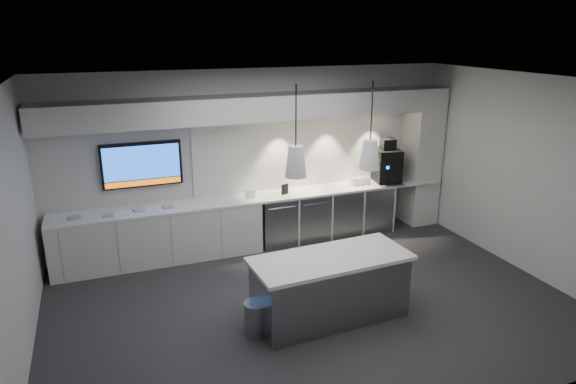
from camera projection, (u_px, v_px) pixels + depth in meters
name	position (u px, v px, depth m)	size (l,w,h in m)	color
floor	(312.00, 304.00, 7.05)	(7.00, 7.00, 0.00)	#2D2D30
ceiling	(316.00, 82.00, 6.14)	(7.00, 7.00, 0.00)	black
wall_back	(256.00, 157.00, 8.82)	(7.00, 7.00, 0.00)	silver
wall_front	(432.00, 288.00, 4.37)	(7.00, 7.00, 0.00)	silver
wall_left	(10.00, 238.00, 5.40)	(7.00, 7.00, 0.00)	silver
wall_right	(525.00, 174.00, 7.78)	(7.00, 7.00, 0.00)	silver
back_counter	(262.00, 197.00, 8.72)	(6.80, 0.65, 0.04)	white
left_base_cabinets	(159.00, 236.00, 8.26)	(3.30, 0.63, 0.86)	silver
fridge_unit_a	(276.00, 220.00, 8.94)	(0.60, 0.61, 0.85)	gray
fridge_unit_b	(309.00, 216.00, 9.16)	(0.60, 0.61, 0.85)	gray
fridge_unit_c	(341.00, 211.00, 9.37)	(0.60, 0.61, 0.85)	gray
fridge_unit_d	(371.00, 207.00, 9.58)	(0.60, 0.61, 0.85)	gray
backsplash	(320.00, 149.00, 9.19)	(4.60, 0.03, 1.30)	silver
soffit	(260.00, 107.00, 8.28)	(6.90, 0.60, 0.40)	silver
column	(422.00, 157.00, 9.70)	(0.55, 0.55, 2.60)	silver
wall_tv	(142.00, 165.00, 8.11)	(1.25, 0.07, 0.72)	black
island	(330.00, 287.00, 6.60)	(2.08, 0.98, 0.86)	gray
bin	(256.00, 318.00, 6.31)	(0.30, 0.30, 0.43)	gray
coffee_machine	(387.00, 164.00, 9.47)	(0.52, 0.67, 0.80)	black
sign_black	(285.00, 189.00, 8.77)	(0.14, 0.02, 0.18)	black
sign_white	(250.00, 194.00, 8.56)	(0.18, 0.02, 0.14)	white
cup_cluster	(360.00, 181.00, 9.31)	(0.35, 0.16, 0.14)	silver
tray_a	(74.00, 218.00, 7.68)	(0.16, 0.16, 0.03)	#AAAAAA
tray_b	(108.00, 215.00, 7.79)	(0.16, 0.16, 0.03)	#AAAAAA
tray_c	(139.00, 210.00, 8.01)	(0.16, 0.16, 0.03)	#AAAAAA
tray_d	(168.00, 207.00, 8.14)	(0.16, 0.16, 0.03)	#AAAAAA
pendant_left	(296.00, 161.00, 5.91)	(0.26, 0.26, 1.07)	silver
pendant_right	(370.00, 154.00, 6.24)	(0.26, 0.26, 1.07)	silver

